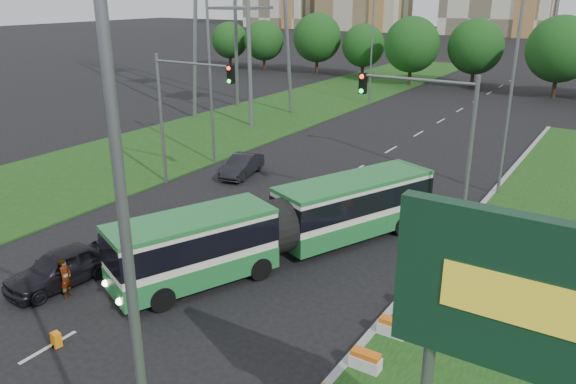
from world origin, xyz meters
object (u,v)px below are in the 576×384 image
Objects in this scene: billboard at (567,328)px; traffic_mast_left at (180,101)px; pedestrian at (66,278)px; traffic_mast_median at (437,130)px; car_left_far at (242,166)px; articulated_bus at (283,222)px; car_left_near at (61,267)px; shopping_trolley at (56,340)px.

billboard and traffic_mast_left have the same top height.
traffic_mast_left is 14.20m from pedestrian.
traffic_mast_median is 14.60m from car_left_far.
traffic_mast_left reaches higher than articulated_bus.
traffic_mast_left reaches higher than pedestrian.
car_left_far is (-2.47, 15.65, -0.09)m from car_left_near.
traffic_mast_median is at bearing 3.77° from traffic_mast_left.
billboard is 1.92× the size of car_left_far.
car_left_near is 2.74× the size of pedestrian.
car_left_far is at bearing 168.59° from traffic_mast_median.
car_left_near is at bearing 150.27° from shopping_trolley.
traffic_mast_median is 1.00× the size of traffic_mast_left.
traffic_mast_left is 13.40m from car_left_near.
articulated_bus is 30.20× the size of shopping_trolley.
car_left_far is at bearing -12.63° from pedestrian.
traffic_mast_median reaches higher than car_left_far.
traffic_mast_left is (-15.16, -1.00, 0.00)m from traffic_mast_median.
billboard is 1.00× the size of traffic_mast_left.
car_left_near reaches higher than shopping_trolley.
pedestrian reaches higher than car_left_far.
traffic_mast_left is at bearing -124.89° from car_left_far.
billboard is 28.69m from car_left_far.
traffic_mast_left is at bearing -176.23° from traffic_mast_median.
billboard reaches higher than pedestrian.
pedestrian is at bearing -89.48° from car_left_far.
traffic_mast_left is at bearing 126.76° from shopping_trolley.
car_left_near is at bearing -71.14° from traffic_mast_left.
pedestrian is at bearing -126.76° from traffic_mast_median.
pedestrian is (1.04, -0.54, 0.06)m from car_left_near.
shopping_trolley is at bearing -33.26° from car_left_near.
shopping_trolley is at bearing 179.22° from billboard.
shopping_trolley is (-7.57, -15.80, -5.09)m from traffic_mast_median.
articulated_bus reaches higher than car_left_far.
shopping_trolley is (5.99, -18.53, -0.42)m from car_left_far.
billboard is 16.16m from shopping_trolley.
billboard is at bearing -64.97° from traffic_mast_median.
car_left_near is (4.07, -11.91, -4.58)m from traffic_mast_left.
articulated_bus reaches higher than car_left_near.
billboard is at bearing -16.65° from articulated_bus.
articulated_bus is 10.57m from shopping_trolley.
shopping_trolley is at bearing -115.60° from traffic_mast_median.
traffic_mast_median is 4.82× the size of pedestrian.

